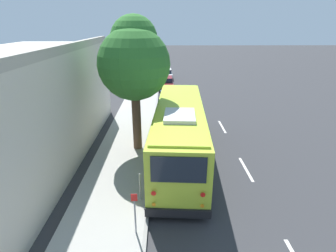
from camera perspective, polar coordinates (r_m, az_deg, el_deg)
ground_plane at (r=15.96m, az=2.80°, el=-4.97°), size 160.00×160.00×0.00m
sidewalk_slab at (r=16.07m, az=-9.20°, el=-4.75°), size 80.00×3.16×0.15m
curb_strip at (r=15.92m, az=-3.28°, el=-4.77°), size 80.00×0.14×0.15m
shuttle_bus at (r=14.23m, az=2.51°, el=-0.69°), size 10.76×3.17×3.25m
parked_sedan_blue at (r=24.76m, az=0.63°, el=6.28°), size 4.34×2.04×1.33m
parked_sedan_maroon at (r=30.97m, az=-0.45°, el=9.38°), size 4.57×1.74×1.33m
parked_sedan_white at (r=36.93m, az=-0.43°, el=11.29°), size 4.15×1.77×1.26m
street_tree at (r=14.50m, az=-7.39°, el=14.14°), size 3.88×3.88×7.44m
sign_post_near at (r=9.58m, az=-7.20°, el=-18.32°), size 0.06×0.22×1.64m
sign_post_far at (r=11.23m, az=-6.12°, el=-12.98°), size 0.06×0.06×1.24m
lane_stripe_mid at (r=14.45m, az=16.59°, el=-8.95°), size 2.40×0.14×0.01m
lane_stripe_ahead at (r=19.67m, az=11.70°, el=-0.16°), size 2.40×0.14×0.01m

